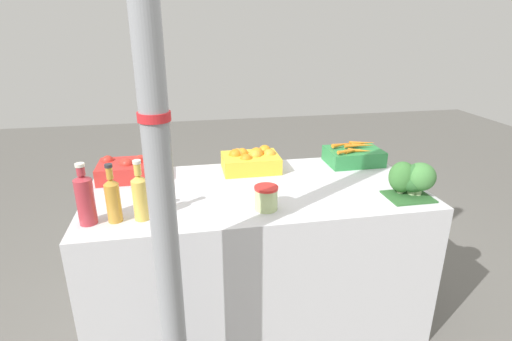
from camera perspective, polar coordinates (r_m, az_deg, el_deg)
The scene contains 11 objects.
ground_plane at distance 2.55m, azimuth 0.00°, elevation -19.42°, with size 10.00×10.00×0.00m, color #605E59.
market_table at distance 2.31m, azimuth 0.00°, elevation -11.75°, with size 1.75×0.84×0.80m, color silver.
support_pole at distance 1.35m, azimuth -14.08°, elevation 4.35°, with size 0.11×0.11×2.55m.
apple_crate at distance 2.35m, azimuth -17.53°, elevation 0.28°, with size 0.33×0.24×0.13m.
orange_crate at distance 2.36m, azimuth -0.75°, elevation 1.52°, with size 0.33×0.24×0.13m.
carrot_crate at distance 2.54m, azimuth 13.78°, elevation 2.10°, with size 0.33×0.24×0.13m.
broccoli_pile at distance 2.15m, azimuth 21.40°, elevation -1.07°, with size 0.24×0.20×0.18m.
juice_bottle_ruby at distance 1.86m, azimuth -23.23°, elevation -3.67°, with size 0.08×0.08×0.28m.
juice_bottle_amber at distance 1.84m, azimuth -19.77°, elevation -3.77°, with size 0.06×0.06×0.27m.
juice_bottle_golden at distance 1.83m, azimuth -16.20°, elevation -3.43°, with size 0.07×0.07×0.28m.
pickle_jar at distance 1.87m, azimuth 1.55°, elevation -3.91°, with size 0.11×0.11×0.11m.
Camera 1 is at (-0.36, -1.92, 1.64)m, focal length 28.00 mm.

